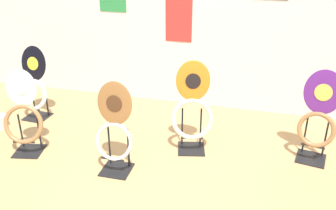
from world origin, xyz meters
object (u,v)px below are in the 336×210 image
object	(u,v)px
toilet_seat_display_orange_sun	(192,111)
toilet_seat_display_purple_note	(318,119)
toilet_seat_display_jazz_black	(33,87)
toilet_seat_display_white_plain	(23,117)
paint_can	(0,121)
toilet_seat_display_woodgrain	(115,130)

from	to	relation	value
toilet_seat_display_orange_sun	toilet_seat_display_purple_note	world-z (taller)	toilet_seat_display_orange_sun
toilet_seat_display_jazz_black	toilet_seat_display_white_plain	bearing A→B (deg)	-63.62
toilet_seat_display_orange_sun	paint_can	xyz separation A→B (m)	(-2.27, -0.11, -0.37)
toilet_seat_display_orange_sun	toilet_seat_display_white_plain	bearing A→B (deg)	-163.47
toilet_seat_display_orange_sun	toilet_seat_display_jazz_black	distance (m)	2.02
toilet_seat_display_jazz_black	paint_can	xyz separation A→B (m)	(-0.27, -0.36, -0.32)
toilet_seat_display_purple_note	paint_can	xyz separation A→B (m)	(-3.49, -0.25, -0.37)
toilet_seat_display_purple_note	toilet_seat_display_orange_sun	bearing A→B (deg)	-173.21
toilet_seat_display_white_plain	paint_can	bearing A→B (deg)	149.38
toilet_seat_display_white_plain	toilet_seat_display_purple_note	distance (m)	2.92
toilet_seat_display_orange_sun	paint_can	distance (m)	2.31
toilet_seat_display_white_plain	toilet_seat_display_purple_note	bearing A→B (deg)	12.47
toilet_seat_display_woodgrain	paint_can	size ratio (longest dim) A/B	5.02
toilet_seat_display_woodgrain	toilet_seat_display_orange_sun	xyz separation A→B (m)	(0.62, 0.55, 0.01)
toilet_seat_display_purple_note	toilet_seat_display_white_plain	bearing A→B (deg)	-167.53
toilet_seat_display_purple_note	toilet_seat_display_jazz_black	distance (m)	3.22
toilet_seat_display_woodgrain	toilet_seat_display_orange_sun	world-z (taller)	toilet_seat_display_orange_sun
toilet_seat_display_white_plain	toilet_seat_display_jazz_black	distance (m)	0.82
toilet_seat_display_jazz_black	paint_can	distance (m)	0.55
toilet_seat_display_purple_note	paint_can	distance (m)	3.52
toilet_seat_display_white_plain	toilet_seat_display_orange_sun	distance (m)	1.71
paint_can	toilet_seat_display_orange_sun	bearing A→B (deg)	2.73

